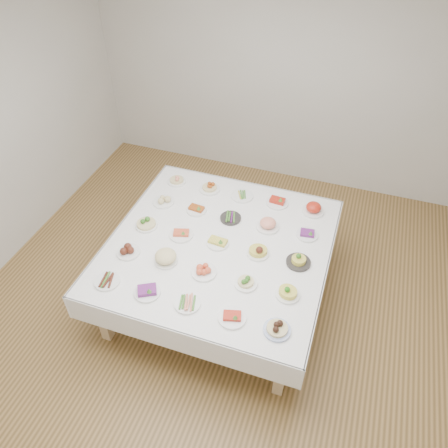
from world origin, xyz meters
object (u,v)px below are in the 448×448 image
(display_table, at_px, (219,249))
(dish_12, at_px, (218,241))
(dish_0, at_px, (107,280))
(dish_24, at_px, (314,208))

(display_table, relative_size, dish_12, 9.89)
(display_table, xyz_separation_m, dish_0, (-0.76, -0.76, 0.09))
(dish_0, height_order, dish_24, dish_24)
(display_table, relative_size, dish_24, 9.41)
(display_table, bearing_deg, dish_24, 44.83)
(display_table, bearing_deg, dish_0, -134.93)
(display_table, xyz_separation_m, dish_12, (-0.01, -0.00, 0.11))
(display_table, height_order, dish_12, dish_12)
(dish_0, xyz_separation_m, dish_12, (0.75, 0.76, 0.02))
(dish_12, relative_size, dish_24, 0.95)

